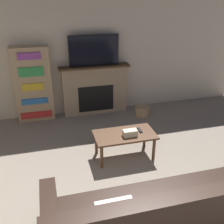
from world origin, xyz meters
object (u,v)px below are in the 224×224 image
(fireplace, at_px, (95,89))
(coffee_table, at_px, (125,137))
(bookshelf, at_px, (33,85))
(tv, at_px, (94,50))
(storage_basket, at_px, (142,111))
(couch, at_px, (164,221))

(fireplace, distance_m, coffee_table, 1.84)
(coffee_table, relative_size, bookshelf, 0.64)
(tv, bearing_deg, coffee_table, -86.54)
(tv, distance_m, bookshelf, 1.41)
(storage_basket, bearing_deg, bookshelf, 169.03)
(fireplace, height_order, bookshelf, bookshelf)
(tv, xyz_separation_m, storage_basket, (0.95, -0.43, -1.27))
(coffee_table, xyz_separation_m, storage_basket, (0.84, 1.38, -0.26))
(tv, relative_size, coffee_table, 1.06)
(coffee_table, distance_m, storage_basket, 1.63)
(couch, bearing_deg, storage_basket, 72.93)
(fireplace, bearing_deg, couch, -89.71)
(coffee_table, distance_m, bookshelf, 2.30)
(fireplace, height_order, storage_basket, fireplace)
(tv, xyz_separation_m, coffee_table, (0.11, -1.81, -1.01))
(fireplace, distance_m, couch, 3.49)
(fireplace, relative_size, couch, 0.61)
(tv, height_order, coffee_table, tv)
(fireplace, xyz_separation_m, couch, (0.02, -3.48, -0.23))
(bookshelf, bearing_deg, coffee_table, -52.77)
(couch, relative_size, bookshelf, 1.59)
(bookshelf, xyz_separation_m, storage_basket, (2.21, -0.43, -0.65))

